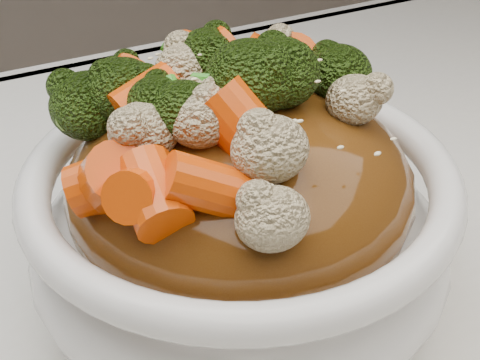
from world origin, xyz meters
name	(u,v)px	position (x,y,z in m)	size (l,w,h in m)	color
bowl	(240,232)	(0.03, 0.04, 0.80)	(0.24, 0.24, 0.09)	white
sauce_base	(240,185)	(0.03, 0.04, 0.83)	(0.19, 0.19, 0.10)	#542E0E
carrots	(240,70)	(0.03, 0.04, 0.90)	(0.19, 0.19, 0.05)	#DD4707
broccoli	(240,72)	(0.03, 0.04, 0.90)	(0.19, 0.19, 0.05)	black
cauliflower	(240,76)	(0.03, 0.04, 0.89)	(0.19, 0.19, 0.04)	beige
scallions	(240,68)	(0.03, 0.04, 0.90)	(0.14, 0.14, 0.02)	#33891F
sesame_seeds	(240,68)	(0.03, 0.04, 0.90)	(0.17, 0.17, 0.01)	beige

